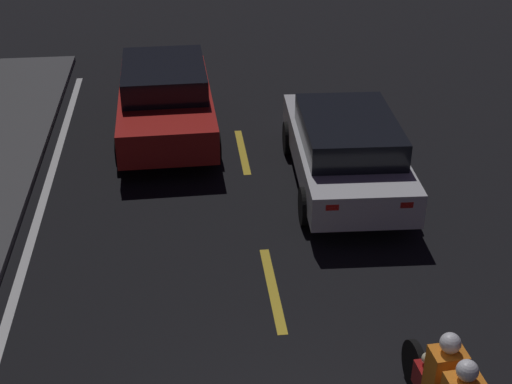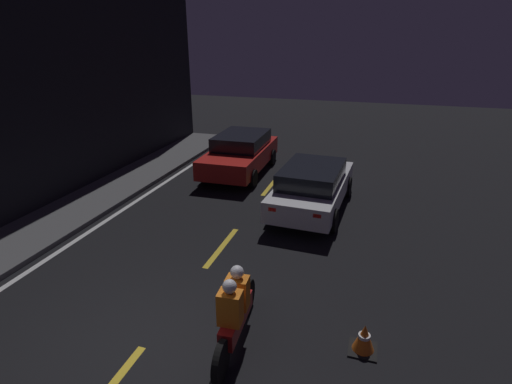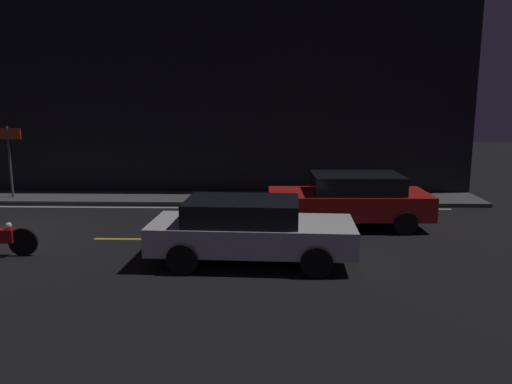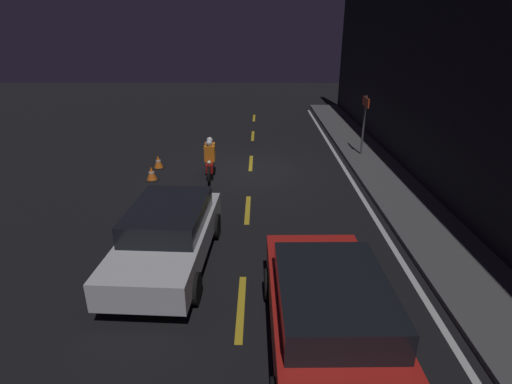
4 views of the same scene
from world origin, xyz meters
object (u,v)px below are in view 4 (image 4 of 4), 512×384
taxi_red (329,311)px  traffic_cone_near (158,162)px  motorcycle (210,159)px  sedan_white (168,234)px  traffic_cone_mid (152,174)px  shop_sign (365,114)px

taxi_red → traffic_cone_near: taxi_red is taller
motorcycle → traffic_cone_near: motorcycle is taller
sedan_white → traffic_cone_mid: sedan_white is taller
traffic_cone_near → shop_sign: bearing=100.9°
traffic_cone_near → shop_sign: 8.43m
taxi_red → sedan_white: bearing=49.0°
traffic_cone_near → traffic_cone_mid: bearing=3.5°
sedan_white → shop_sign: bearing=145.8°
traffic_cone_mid → taxi_red: bearing=31.4°
motorcycle → traffic_cone_mid: bearing=-80.5°
sedan_white → traffic_cone_near: bearing=-161.9°
taxi_red → shop_sign: bearing=-17.1°
traffic_cone_near → shop_sign: shop_sign is taller
traffic_cone_mid → shop_sign: size_ratio=0.21×
taxi_red → shop_sign: (-10.95, 3.13, 1.05)m
taxi_red → traffic_cone_mid: (-8.04, -4.92, -0.52)m
motorcycle → shop_sign: 6.60m
taxi_red → shop_sign: 11.44m
sedan_white → traffic_cone_mid: bearing=-159.1°
shop_sign → motorcycle: bearing=-68.0°
taxi_red → traffic_cone_mid: 9.44m
traffic_cone_near → traffic_cone_mid: traffic_cone_near is taller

